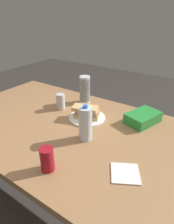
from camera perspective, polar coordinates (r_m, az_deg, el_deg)
The scene contains 10 objects.
ground_plane at distance 1.79m, azimuth -4.14°, elevation -25.06°, with size 8.00×8.00×0.00m, color #383330.
dining_table at distance 1.32m, azimuth -5.14°, elevation -7.05°, with size 1.83×1.02×0.75m.
paper_plate at distance 1.35m, azimuth 0.00°, elevation -1.65°, with size 0.26×0.26×0.01m, color white.
sandwich at distance 1.33m, azimuth -0.18°, elevation 0.09°, with size 0.20×0.15×0.08m.
soda_can_red at distance 0.94m, azimuth -11.79°, elevation -13.63°, with size 0.07×0.07×0.12m, color maroon.
chip_bag at distance 1.35m, azimuth 16.32°, elevation -1.62°, with size 0.23×0.15×0.07m, color #268C38.
water_bottle_tall at distance 1.09m, azimuth -0.50°, elevation -3.48°, with size 0.08×0.08×0.22m.
plastic_cup_stack at distance 1.56m, azimuth -0.65°, elevation 6.70°, with size 0.08×0.08×0.22m.
soda_can_silver at distance 1.47m, azimuth -7.87°, elevation 3.11°, with size 0.07×0.07×0.12m, color silver.
paper_napkin at distance 0.95m, azimuth 11.33°, elevation -17.48°, with size 0.13×0.13×0.01m, color white.
Camera 1 is at (-0.70, 0.83, 1.43)m, focal length 30.65 mm.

